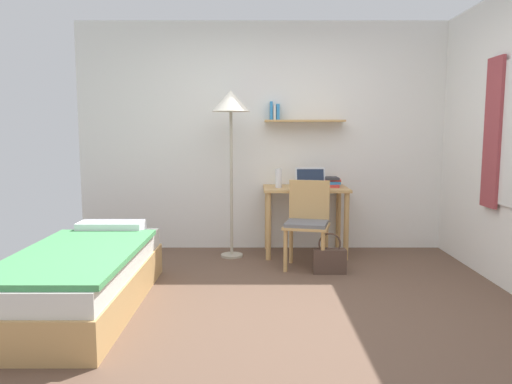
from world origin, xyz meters
TOP-DOWN VIEW (x-y plane):
  - ground_plane at (0.00, 0.00)m, footprint 5.28×5.28m
  - wall_back at (0.00, 2.02)m, footprint 4.40×0.27m
  - bed at (-1.50, 0.03)m, footprint 0.85×1.96m
  - desk at (0.39, 1.70)m, footprint 0.92×0.59m
  - desk_chair at (0.36, 1.18)m, footprint 0.52×0.49m
  - standing_lamp at (-0.43, 1.59)m, footprint 0.41×0.41m
  - laptop at (0.44, 1.70)m, footprint 0.34×0.23m
  - water_bottle at (0.09, 1.65)m, footprint 0.07×0.07m
  - book_stack at (0.69, 1.75)m, footprint 0.21×0.26m
  - handbag at (0.55, 0.96)m, footprint 0.32×0.12m

SIDE VIEW (x-z plane):
  - ground_plane at x=0.00m, z-range 0.00..0.00m
  - handbag at x=0.55m, z-range -0.07..0.33m
  - bed at x=-1.50m, z-range -0.03..0.51m
  - desk_chair at x=0.36m, z-range 0.05..0.92m
  - desk at x=0.39m, z-range 0.23..0.98m
  - book_stack at x=0.69m, z-range 0.75..0.86m
  - laptop at x=0.44m, z-range 0.70..0.92m
  - water_bottle at x=0.09m, z-range 0.75..0.96m
  - wall_back at x=0.00m, z-range 0.00..2.60m
  - standing_lamp at x=-0.43m, z-range 0.69..2.49m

